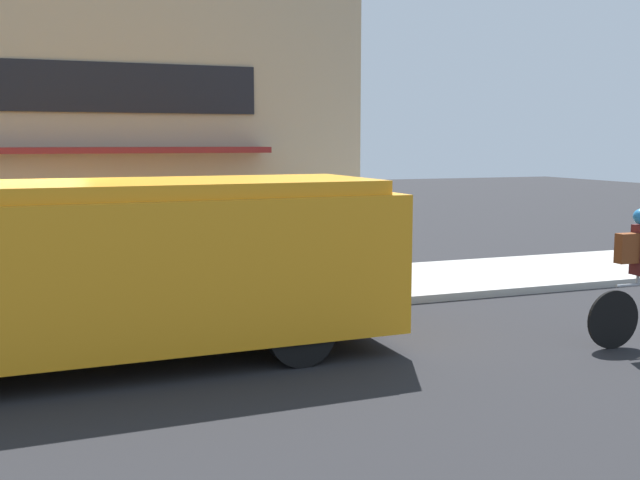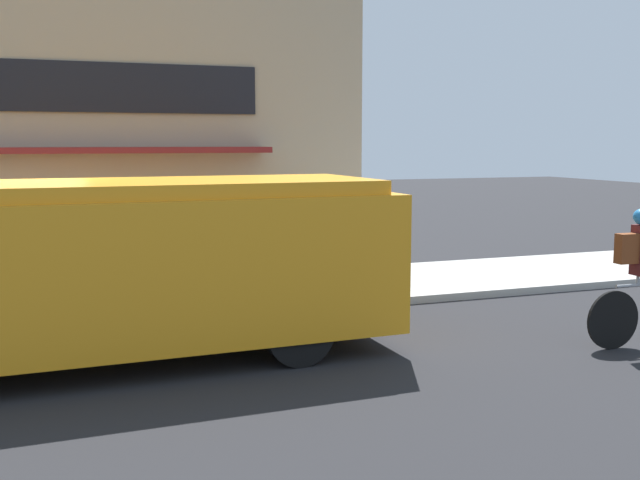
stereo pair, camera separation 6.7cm
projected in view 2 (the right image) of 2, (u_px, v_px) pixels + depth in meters
The scene contains 1 object.
school_bus at pixel (119, 267), 8.43m from camera, with size 7.01×2.65×2.05m.
Camera 2 is at (0.77, -10.12, 2.49)m, focal length 42.00 mm.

